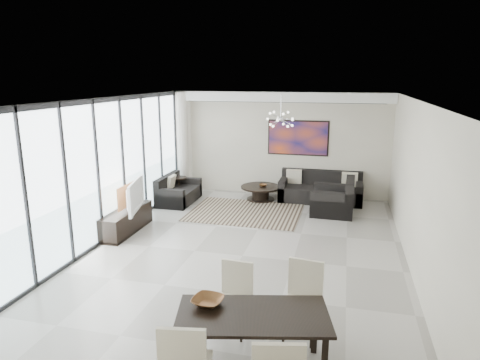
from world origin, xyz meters
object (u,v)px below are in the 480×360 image
(tv_console, at_px, (126,221))
(television, at_px, (131,196))
(sofa_main, at_px, (320,191))
(dining_table, at_px, (253,321))
(coffee_table, at_px, (261,192))

(tv_console, xyz_separation_m, television, (0.16, -0.04, 0.58))
(sofa_main, relative_size, dining_table, 1.18)
(sofa_main, distance_m, television, 5.17)
(sofa_main, height_order, dining_table, sofa_main)
(television, bearing_deg, dining_table, -150.49)
(television, bearing_deg, coffee_table, -48.10)
(tv_console, relative_size, television, 1.41)
(tv_console, bearing_deg, sofa_main, 40.84)
(coffee_table, relative_size, dining_table, 0.58)
(sofa_main, relative_size, television, 1.92)
(coffee_table, distance_m, tv_console, 3.93)
(coffee_table, height_order, tv_console, tv_console)
(coffee_table, height_order, dining_table, dining_table)
(tv_console, xyz_separation_m, dining_table, (3.63, -3.75, 0.37))
(tv_console, height_order, television, television)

